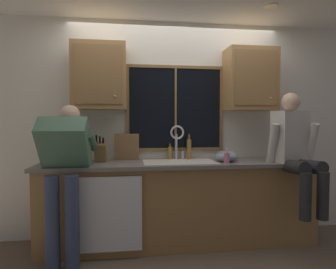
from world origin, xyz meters
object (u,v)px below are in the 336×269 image
Objects in this scene: knife_block at (101,152)px; mixing_bowl at (226,156)px; bottle_tall_clear at (170,153)px; soap_dispenser at (227,158)px; person_standing at (65,165)px; person_sitting_on_counter at (295,146)px; bottle_green_glass at (189,149)px; cutting_board at (127,147)px.

mixing_bowl is (1.39, -0.13, -0.05)m from knife_block.
knife_block is 0.80m from bottle_tall_clear.
knife_block is at bearing 167.92° from soap_dispenser.
person_standing is at bearing -171.42° from mixing_bowl.
soap_dispenser is 0.69m from bottle_tall_clear.
person_standing is at bearing -127.05° from knife_block.
person_standing is 2.37m from person_sitting_on_counter.
person_standing is 1.70m from mixing_bowl.
bottle_green_glass is at bearing 157.00° from person_sitting_on_counter.
bottle_green_glass is (-0.33, 0.38, 0.06)m from soap_dispenser.
mixing_bowl is (1.68, 0.25, 0.02)m from person_standing.
cutting_board is 1.14m from mixing_bowl.
person_sitting_on_counter is at bearing 0.76° from person_standing.
soap_dispenser is at bearing -37.29° from bottle_tall_clear.
knife_block is 1.05× the size of bottle_green_glass.
person_sitting_on_counter is at bearing -9.69° from knife_block.
person_standing is 0.49m from knife_block.
bottle_green_glass is (0.73, -0.04, -0.03)m from cutting_board.
soap_dispenser is at bearing 3.48° from person_standing.
bottle_green_glass is at bearing -2.97° from cutting_board.
bottle_tall_clear is (-0.55, 0.42, 0.02)m from soap_dispenser.
cutting_board is 1.58× the size of bottle_tall_clear.
soap_dispenser is (1.63, 0.10, 0.03)m from person_standing.
person_standing is at bearing -137.98° from cutting_board.
soap_dispenser is 0.82× the size of bottle_tall_clear.
bottle_tall_clear is at bearing 156.23° from mixing_bowl.
bottle_green_glass is at bearing 148.74° from mixing_bowl.
bottle_tall_clear reaches higher than soap_dispenser.
cutting_board is at bearing 25.16° from knife_block.
soap_dispenser is at bearing 174.74° from person_sitting_on_counter.
bottle_green_glass is at bearing -8.99° from bottle_tall_clear.
person_standing is 0.79m from cutting_board.
soap_dispenser is at bearing -21.78° from cutting_board.
bottle_green_glass is at bearing 130.48° from soap_dispenser.
mixing_bowl is at bearing 162.04° from person_sitting_on_counter.
cutting_board is at bearing 164.72° from person_sitting_on_counter.
person_standing reaches higher than knife_block.
person_sitting_on_counter is at bearing -5.26° from soap_dispenser.
person_sitting_on_counter reaches higher than bottle_green_glass.
mixing_bowl is 0.16m from soap_dispenser.
bottle_green_glass is 1.55× the size of bottle_tall_clear.
knife_block is at bearing 174.56° from mixing_bowl.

